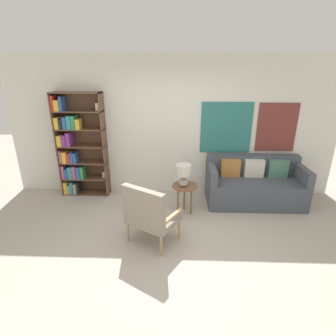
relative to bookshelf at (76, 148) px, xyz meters
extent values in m
plane|color=#B2A899|center=(1.88, -1.85, -0.98)|extent=(14.00, 14.00, 0.00)
cube|color=silver|center=(1.88, 0.18, 0.37)|extent=(6.40, 0.06, 2.70)
cube|color=#286B66|center=(2.93, 0.14, 0.39)|extent=(0.97, 0.02, 0.97)
cube|color=brown|center=(3.89, 0.14, 0.40)|extent=(0.74, 0.02, 0.92)
cube|color=brown|center=(-0.33, 0.00, 0.04)|extent=(0.02, 0.30, 2.03)
cube|color=brown|center=(0.58, 0.00, 0.04)|extent=(0.02, 0.30, 2.03)
cube|color=brown|center=(0.13, 0.00, 1.05)|extent=(0.93, 0.30, 0.02)
cube|color=brown|center=(0.13, 0.00, -0.97)|extent=(0.93, 0.30, 0.02)
cube|color=brown|center=(0.13, 0.15, 0.04)|extent=(0.93, 0.01, 2.03)
cube|color=brown|center=(0.13, 0.00, -0.63)|extent=(0.93, 0.30, 0.02)
cube|color=gold|center=(-0.27, -0.02, -0.83)|extent=(0.07, 0.23, 0.25)
cube|color=gray|center=(-0.21, -0.03, -0.86)|extent=(0.04, 0.22, 0.19)
cube|color=teal|center=(-0.15, -0.05, -0.83)|extent=(0.06, 0.17, 0.25)
cube|color=gray|center=(-0.08, -0.05, -0.85)|extent=(0.06, 0.17, 0.22)
cube|color=black|center=(-0.02, -0.03, -0.83)|extent=(0.04, 0.22, 0.25)
cube|color=brown|center=(0.13, 0.00, -0.29)|extent=(0.93, 0.30, 0.02)
cube|color=#B24C6B|center=(-0.28, -0.04, -0.48)|extent=(0.06, 0.18, 0.27)
cube|color=#2D56A8|center=(-0.22, -0.02, -0.52)|extent=(0.05, 0.24, 0.21)
cube|color=teal|center=(-0.14, -0.05, -0.50)|extent=(0.09, 0.18, 0.24)
cube|color=#B24C6B|center=(-0.06, -0.01, -0.49)|extent=(0.07, 0.25, 0.26)
cube|color=#2D56A8|center=(0.03, -0.05, -0.50)|extent=(0.08, 0.18, 0.25)
cube|color=#338C4C|center=(0.10, -0.02, -0.50)|extent=(0.06, 0.22, 0.25)
cylinder|color=beige|center=(0.51, 0.00, -0.56)|extent=(0.08, 0.08, 0.12)
cube|color=brown|center=(0.13, 0.00, 0.04)|extent=(0.93, 0.30, 0.02)
cube|color=#B24C6B|center=(-0.28, -0.03, -0.16)|extent=(0.05, 0.20, 0.25)
cube|color=gold|center=(-0.21, -0.02, -0.18)|extent=(0.09, 0.23, 0.22)
cube|color=red|center=(-0.12, -0.04, -0.19)|extent=(0.06, 0.18, 0.19)
cube|color=#2D56A8|center=(-0.06, -0.03, -0.18)|extent=(0.05, 0.21, 0.22)
cube|color=#2D56A8|center=(-0.01, -0.05, -0.19)|extent=(0.06, 0.17, 0.20)
cube|color=brown|center=(0.13, 0.00, 0.38)|extent=(0.93, 0.30, 0.02)
cube|color=gold|center=(-0.26, -0.02, 0.16)|extent=(0.09, 0.23, 0.21)
cube|color=#7A338C|center=(-0.17, -0.05, 0.16)|extent=(0.08, 0.17, 0.22)
cube|color=#7A338C|center=(-0.09, -0.01, 0.18)|extent=(0.07, 0.25, 0.27)
cube|color=brown|center=(0.13, 0.00, 0.71)|extent=(0.93, 0.30, 0.02)
cube|color=gold|center=(-0.26, -0.02, 0.49)|extent=(0.08, 0.23, 0.21)
cube|color=black|center=(-0.19, -0.05, 0.48)|extent=(0.06, 0.17, 0.19)
cube|color=#2D56A8|center=(-0.12, -0.04, 0.50)|extent=(0.06, 0.20, 0.23)
cube|color=teal|center=(-0.03, -0.03, 0.51)|extent=(0.08, 0.21, 0.25)
cube|color=#338C4C|center=(0.05, -0.01, 0.51)|extent=(0.06, 0.25, 0.25)
cube|color=gold|center=(0.13, -0.05, 0.48)|extent=(0.08, 0.17, 0.19)
cube|color=red|center=(-0.28, -0.04, 0.86)|extent=(0.05, 0.20, 0.28)
cube|color=gold|center=(-0.21, -0.03, 0.82)|extent=(0.09, 0.21, 0.20)
cube|color=#2D56A8|center=(-0.13, -0.01, 0.85)|extent=(0.04, 0.25, 0.26)
cylinder|color=white|center=(0.51, 0.00, 0.79)|extent=(0.09, 0.09, 0.14)
cylinder|color=tan|center=(2.04, -1.51, -0.81)|extent=(0.04, 0.04, 0.32)
cylinder|color=tan|center=(1.53, -1.20, -0.81)|extent=(0.04, 0.04, 0.32)
cylinder|color=tan|center=(1.79, -1.92, -0.81)|extent=(0.04, 0.04, 0.32)
cylinder|color=tan|center=(1.28, -1.61, -0.81)|extent=(0.04, 0.04, 0.32)
cube|color=gray|center=(1.66, -1.56, -0.61)|extent=(0.87, 0.83, 0.08)
cube|color=gray|center=(1.54, -1.76, -0.31)|extent=(0.63, 0.44, 0.53)
cube|color=tan|center=(1.93, -1.72, -0.47)|extent=(0.30, 0.46, 0.04)
cube|color=tan|center=(1.39, -1.40, -0.47)|extent=(0.30, 0.46, 0.04)
cube|color=#474C56|center=(3.47, -0.30, -0.74)|extent=(1.77, 0.82, 0.48)
cube|color=#474C56|center=(3.47, 0.00, -0.30)|extent=(1.77, 0.20, 0.39)
cube|color=#474C56|center=(2.64, -0.30, -0.36)|extent=(0.12, 0.82, 0.27)
cube|color=#474C56|center=(4.29, -0.30, -0.36)|extent=(0.12, 0.82, 0.27)
cube|color=#B27538|center=(3.02, -0.15, -0.33)|extent=(0.36, 0.12, 0.34)
cube|color=beige|center=(3.47, -0.15, -0.33)|extent=(0.36, 0.12, 0.34)
cube|color=#4C7A66|center=(3.92, -0.15, -0.33)|extent=(0.36, 0.12, 0.34)
cylinder|color=brown|center=(2.13, -0.72, -0.45)|extent=(0.45, 0.45, 0.02)
cylinder|color=brown|center=(2.13, -0.59, -0.72)|extent=(0.03, 0.03, 0.51)
cylinder|color=brown|center=(2.02, -0.79, -0.72)|extent=(0.03, 0.03, 0.51)
cylinder|color=brown|center=(2.25, -0.79, -0.72)|extent=(0.03, 0.03, 0.51)
ellipsoid|color=#A59E93|center=(2.11, -0.77, -0.36)|extent=(0.16, 0.16, 0.15)
cylinder|color=tan|center=(2.11, -0.77, -0.26)|extent=(0.02, 0.02, 0.06)
cylinder|color=beige|center=(2.11, -0.77, -0.14)|extent=(0.27, 0.27, 0.18)
camera|label=1|loc=(1.99, -4.88, 1.42)|focal=28.00mm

